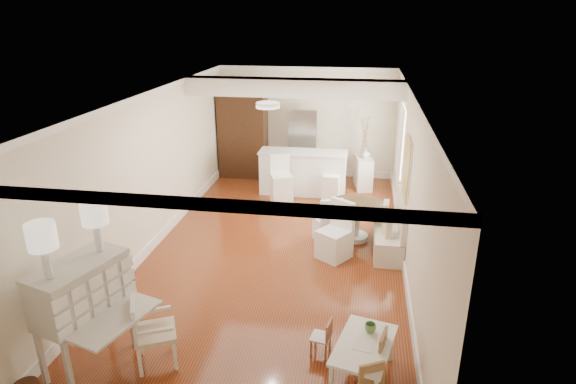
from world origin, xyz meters
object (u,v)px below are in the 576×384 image
(slip_chair_near, at_px, (334,231))
(slip_chair_far, at_px, (327,219))
(gustavian_armchair, at_px, (155,331))
(dining_table, at_px, (356,222))
(breakfast_counter, at_px, (303,172))
(bar_stool_left, at_px, (281,181))
(kids_chair_a, at_px, (370,354))
(kids_table, at_px, (363,361))
(secretary_bureau, at_px, (85,315))
(pantry_cabinet, at_px, (243,133))
(bar_stool_right, at_px, (331,180))
(kids_chair_b, at_px, (321,337))
(fridge, at_px, (316,146))
(sideboard, at_px, (363,172))

(slip_chair_near, bearing_deg, slip_chair_far, 139.60)
(gustavian_armchair, bearing_deg, dining_table, -56.79)
(breakfast_counter, height_order, bar_stool_left, bar_stool_left)
(gustavian_armchair, distance_m, kids_chair_a, 2.58)
(kids_table, bearing_deg, dining_table, 92.70)
(secretary_bureau, xyz_separation_m, slip_chair_near, (2.75, 3.20, -0.19))
(secretary_bureau, xyz_separation_m, pantry_cabinet, (0.10, 7.40, 0.45))
(dining_table, bearing_deg, slip_chair_far, -163.15)
(breakfast_counter, height_order, bar_stool_right, breakfast_counter)
(slip_chair_near, bearing_deg, dining_table, 100.17)
(kids_table, bearing_deg, bar_stool_right, 97.84)
(kids_chair_b, bearing_deg, gustavian_armchair, -64.99)
(slip_chair_far, bearing_deg, kids_chair_b, 66.93)
(kids_chair_b, distance_m, bar_stool_left, 5.06)
(secretary_bureau, xyz_separation_m, bar_stool_left, (1.42, 5.49, -0.14))
(dining_table, height_order, fridge, fridge)
(secretary_bureau, xyz_separation_m, kids_chair_b, (2.75, 0.62, -0.45))
(bar_stool_left, height_order, bar_stool_right, bar_stool_left)
(secretary_bureau, distance_m, breakfast_counter, 6.57)
(kids_chair_b, distance_m, breakfast_counter, 5.78)
(secretary_bureau, relative_size, pantry_cabinet, 0.61)
(sideboard, bearing_deg, kids_chair_b, -104.25)
(fridge, bearing_deg, pantry_cabinet, 179.10)
(bar_stool_left, bearing_deg, slip_chair_near, -81.70)
(kids_chair_a, relative_size, slip_chair_near, 0.65)
(kids_chair_a, xyz_separation_m, bar_stool_right, (-0.87, 5.71, 0.14))
(fridge, bearing_deg, bar_stool_left, -107.12)
(secretary_bureau, relative_size, sideboard, 1.73)
(slip_chair_far, bearing_deg, kids_table, 74.90)
(dining_table, relative_size, bar_stool_right, 1.11)
(kids_table, distance_m, breakfast_counter, 6.25)
(gustavian_armchair, height_order, breakfast_counter, breakfast_counter)
(slip_chair_far, height_order, sideboard, slip_chair_far)
(bar_stool_left, bearing_deg, slip_chair_far, -76.87)
(kids_chair_a, relative_size, kids_chair_b, 1.33)
(pantry_cabinet, bearing_deg, breakfast_counter, -32.43)
(fridge, bearing_deg, slip_chair_near, -79.85)
(slip_chair_near, bearing_deg, fridge, 134.77)
(gustavian_armchair, xyz_separation_m, breakfast_counter, (1.02, 6.17, 0.06))
(sideboard, bearing_deg, bar_stool_right, -137.58)
(dining_table, bearing_deg, pantry_cabinet, 131.48)
(kids_table, distance_m, bar_stool_left, 5.57)
(secretary_bureau, distance_m, bar_stool_right, 6.50)
(gustavian_armchair, height_order, fridge, fridge)
(sideboard, bearing_deg, gustavian_armchair, -119.81)
(pantry_cabinet, bearing_deg, slip_chair_far, -55.19)
(secretary_bureau, bearing_deg, breakfast_counter, 91.29)
(bar_stool_left, relative_size, sideboard, 1.39)
(slip_chair_near, bearing_deg, gustavian_armchair, -88.08)
(sideboard, bearing_deg, breakfast_counter, -166.45)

